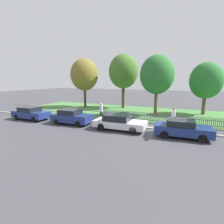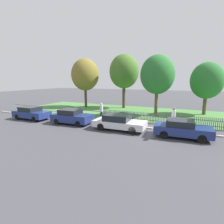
{
  "view_description": "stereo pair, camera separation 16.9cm",
  "coord_description": "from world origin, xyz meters",
  "px_view_note": "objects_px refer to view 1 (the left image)",
  "views": [
    {
      "loc": [
        2.76,
        -14.73,
        4.23
      ],
      "look_at": [
        -4.07,
        0.76,
        1.1
      ],
      "focal_mm": 28.0,
      "sensor_mm": 36.0,
      "label": 1
    },
    {
      "loc": [
        2.91,
        -14.66,
        4.23
      ],
      "look_at": [
        -4.07,
        0.76,
        1.1
      ],
      "focal_mm": 28.0,
      "sensor_mm": 36.0,
      "label": 2
    }
  ],
  "objects_px": {
    "parked_car_navy_estate": "(119,122)",
    "pedestrian_near_fence": "(101,110)",
    "tree_far_left": "(206,81)",
    "tree_behind_motorcycle": "(123,72)",
    "pedestrian_by_lamp": "(173,116)",
    "parked_car_red_compact": "(183,128)",
    "parked_car_black_saloon": "(72,117)",
    "tree_nearest_kerb": "(84,75)",
    "covered_motorcycle": "(124,116)",
    "parked_car_silver_hatchback": "(31,113)",
    "tree_mid_park": "(157,75)"
  },
  "relations": [
    {
      "from": "parked_car_red_compact",
      "to": "tree_behind_motorcycle",
      "type": "height_order",
      "value": "tree_behind_motorcycle"
    },
    {
      "from": "parked_car_silver_hatchback",
      "to": "parked_car_navy_estate",
      "type": "bearing_deg",
      "value": 1.06
    },
    {
      "from": "tree_mid_park",
      "to": "tree_far_left",
      "type": "xyz_separation_m",
      "value": [
        5.34,
        2.85,
        -0.68
      ]
    },
    {
      "from": "parked_car_navy_estate",
      "to": "tree_far_left",
      "type": "relative_size",
      "value": 0.71
    },
    {
      "from": "covered_motorcycle",
      "to": "pedestrian_near_fence",
      "type": "xyz_separation_m",
      "value": [
        -2.74,
        0.21,
        0.36
      ]
    },
    {
      "from": "parked_car_navy_estate",
      "to": "pedestrian_by_lamp",
      "type": "bearing_deg",
      "value": 33.21
    },
    {
      "from": "parked_car_navy_estate",
      "to": "tree_far_left",
      "type": "distance_m",
      "value": 13.07
    },
    {
      "from": "tree_far_left",
      "to": "pedestrian_near_fence",
      "type": "height_order",
      "value": "tree_far_left"
    },
    {
      "from": "tree_mid_park",
      "to": "parked_car_red_compact",
      "type": "bearing_deg",
      "value": -66.18
    },
    {
      "from": "tree_nearest_kerb",
      "to": "pedestrian_by_lamp",
      "type": "bearing_deg",
      "value": -26.44
    },
    {
      "from": "parked_car_navy_estate",
      "to": "pedestrian_near_fence",
      "type": "distance_m",
      "value": 4.37
    },
    {
      "from": "parked_car_black_saloon",
      "to": "pedestrian_near_fence",
      "type": "distance_m",
      "value": 3.36
    },
    {
      "from": "parked_car_black_saloon",
      "to": "tree_mid_park",
      "type": "xyz_separation_m",
      "value": [
        6.68,
        7.55,
        4.08
      ]
    },
    {
      "from": "parked_car_black_saloon",
      "to": "tree_behind_motorcycle",
      "type": "height_order",
      "value": "tree_behind_motorcycle"
    },
    {
      "from": "parked_car_black_saloon",
      "to": "tree_mid_park",
      "type": "height_order",
      "value": "tree_mid_park"
    },
    {
      "from": "parked_car_navy_estate",
      "to": "tree_far_left",
      "type": "xyz_separation_m",
      "value": [
        7.05,
        10.46,
        3.44
      ]
    },
    {
      "from": "parked_car_red_compact",
      "to": "parked_car_navy_estate",
      "type": "bearing_deg",
      "value": 178.6
    },
    {
      "from": "parked_car_red_compact",
      "to": "pedestrian_by_lamp",
      "type": "height_order",
      "value": "pedestrian_by_lamp"
    },
    {
      "from": "parked_car_silver_hatchback",
      "to": "parked_car_red_compact",
      "type": "relative_size",
      "value": 0.99
    },
    {
      "from": "parked_car_black_saloon",
      "to": "tree_behind_motorcycle",
      "type": "xyz_separation_m",
      "value": [
        1.17,
        11.26,
        4.7
      ]
    },
    {
      "from": "parked_car_silver_hatchback",
      "to": "tree_mid_park",
      "type": "bearing_deg",
      "value": 33.35
    },
    {
      "from": "tree_nearest_kerb",
      "to": "pedestrian_near_fence",
      "type": "xyz_separation_m",
      "value": [
        6.33,
        -6.78,
        -3.97
      ]
    },
    {
      "from": "parked_car_silver_hatchback",
      "to": "parked_car_red_compact",
      "type": "distance_m",
      "value": 15.24
    },
    {
      "from": "tree_behind_motorcycle",
      "to": "pedestrian_by_lamp",
      "type": "xyz_separation_m",
      "value": [
        7.96,
        -8.44,
        -4.42
      ]
    },
    {
      "from": "tree_behind_motorcycle",
      "to": "pedestrian_near_fence",
      "type": "relative_size",
      "value": 4.42
    },
    {
      "from": "parked_car_black_saloon",
      "to": "pedestrian_by_lamp",
      "type": "distance_m",
      "value": 9.55
    },
    {
      "from": "parked_car_black_saloon",
      "to": "parked_car_navy_estate",
      "type": "height_order",
      "value": "parked_car_black_saloon"
    },
    {
      "from": "parked_car_silver_hatchback",
      "to": "tree_nearest_kerb",
      "type": "distance_m",
      "value": 10.75
    },
    {
      "from": "covered_motorcycle",
      "to": "tree_behind_motorcycle",
      "type": "relative_size",
      "value": 0.25
    },
    {
      "from": "parked_car_navy_estate",
      "to": "tree_mid_park",
      "type": "relative_size",
      "value": 0.63
    },
    {
      "from": "tree_nearest_kerb",
      "to": "pedestrian_by_lamp",
      "type": "xyz_separation_m",
      "value": [
        13.71,
        -6.82,
        -3.99
      ]
    },
    {
      "from": "tree_nearest_kerb",
      "to": "tree_mid_park",
      "type": "distance_m",
      "value": 11.46
    },
    {
      "from": "parked_car_black_saloon",
      "to": "covered_motorcycle",
      "type": "distance_m",
      "value": 5.21
    },
    {
      "from": "parked_car_silver_hatchback",
      "to": "parked_car_navy_estate",
      "type": "xyz_separation_m",
      "value": [
        10.19,
        0.14,
        -0.02
      ]
    },
    {
      "from": "parked_car_silver_hatchback",
      "to": "parked_car_navy_estate",
      "type": "height_order",
      "value": "parked_car_silver_hatchback"
    },
    {
      "from": "parked_car_black_saloon",
      "to": "tree_behind_motorcycle",
      "type": "bearing_deg",
      "value": 81.97
    },
    {
      "from": "parked_car_silver_hatchback",
      "to": "tree_behind_motorcycle",
      "type": "relative_size",
      "value": 0.51
    },
    {
      "from": "tree_behind_motorcycle",
      "to": "pedestrian_by_lamp",
      "type": "bearing_deg",
      "value": -46.69
    },
    {
      "from": "parked_car_navy_estate",
      "to": "tree_nearest_kerb",
      "type": "distance_m",
      "value": 14.28
    },
    {
      "from": "parked_car_black_saloon",
      "to": "parked_car_red_compact",
      "type": "distance_m",
      "value": 10.02
    },
    {
      "from": "tree_nearest_kerb",
      "to": "covered_motorcycle",
      "type": "bearing_deg",
      "value": -37.6
    },
    {
      "from": "tree_mid_park",
      "to": "pedestrian_near_fence",
      "type": "bearing_deg",
      "value": -136.48
    },
    {
      "from": "parked_car_navy_estate",
      "to": "tree_mid_park",
      "type": "xyz_separation_m",
      "value": [
        1.7,
        7.61,
        4.12
      ]
    },
    {
      "from": "parked_car_navy_estate",
      "to": "tree_nearest_kerb",
      "type": "xyz_separation_m",
      "value": [
        -9.56,
        9.7,
        4.3
      ]
    },
    {
      "from": "pedestrian_by_lamp",
      "to": "parked_car_red_compact",
      "type": "bearing_deg",
      "value": 101.65
    },
    {
      "from": "tree_behind_motorcycle",
      "to": "pedestrian_by_lamp",
      "type": "height_order",
      "value": "tree_behind_motorcycle"
    },
    {
      "from": "parked_car_red_compact",
      "to": "tree_far_left",
      "type": "distance_m",
      "value": 11.14
    },
    {
      "from": "parked_car_navy_estate",
      "to": "parked_car_silver_hatchback",
      "type": "bearing_deg",
      "value": 179.18
    },
    {
      "from": "parked_car_red_compact",
      "to": "tree_nearest_kerb",
      "type": "bearing_deg",
      "value": 144.54
    },
    {
      "from": "tree_nearest_kerb",
      "to": "tree_behind_motorcycle",
      "type": "xyz_separation_m",
      "value": [
        5.75,
        1.62,
        0.43
      ]
    }
  ]
}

